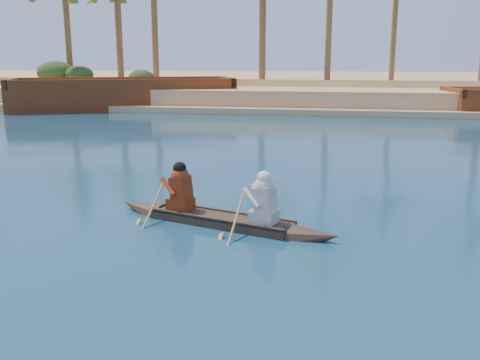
# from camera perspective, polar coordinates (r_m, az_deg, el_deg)

# --- Properties ---
(sandy_embankment) EXTENTS (150.00, 51.00, 1.50)m
(sandy_embankment) POSITION_cam_1_polar(r_m,az_deg,el_deg) (55.24, 3.31, 10.10)
(sandy_embankment) COLOR tan
(sandy_embankment) RESTS_ON ground
(shrub_cluster) EXTENTS (100.00, 6.00, 2.40)m
(shrub_cluster) POSITION_cam_1_polar(r_m,az_deg,el_deg) (40.03, 0.32, 10.06)
(shrub_cluster) COLOR #213613
(shrub_cluster) RESTS_ON ground
(canoe) EXTENTS (4.74, 2.04, 1.31)m
(canoe) POSITION_cam_1_polar(r_m,az_deg,el_deg) (10.28, -2.10, -3.40)
(canoe) COLOR #3A2E1F
(canoe) RESTS_ON ground
(barge_mid) EXTENTS (14.33, 9.64, 2.28)m
(barge_mid) POSITION_cam_1_polar(r_m,az_deg,el_deg) (35.15, -12.23, 8.73)
(barge_mid) COLOR maroon
(barge_mid) RESTS_ON ground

